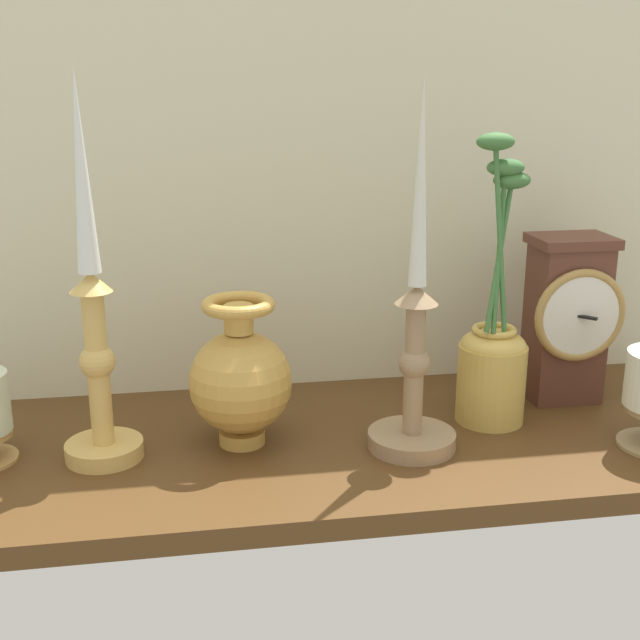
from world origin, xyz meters
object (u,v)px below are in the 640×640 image
object	(u,v)px
candlestick_tall_left	(95,335)
candlestick_tall_center	(415,356)
brass_vase_bulbous	(240,378)
brass_vase_jar	(493,354)
mantel_clock	(567,317)

from	to	relation	value
candlestick_tall_left	candlestick_tall_center	distance (cm)	33.68
candlestick_tall_left	brass_vase_bulbous	xyz separation A→B (cm)	(14.94, 1.41, -6.14)
candlestick_tall_center	brass_vase_bulbous	distance (cm)	19.21
candlestick_tall_center	brass_vase_bulbous	world-z (taller)	candlestick_tall_center
brass_vase_bulbous	brass_vase_jar	bearing A→B (deg)	3.00
candlestick_tall_left	brass_vase_bulbous	world-z (taller)	candlestick_tall_left
mantel_clock	brass_vase_jar	bearing A→B (deg)	-156.84
brass_vase_bulbous	candlestick_tall_center	bearing A→B (deg)	-13.39
candlestick_tall_center	brass_vase_bulbous	bearing A→B (deg)	166.61
brass_vase_jar	candlestick_tall_center	bearing A→B (deg)	-152.07
candlestick_tall_left	brass_vase_jar	size ratio (longest dim) A/B	1.21
candlestick_tall_left	brass_vase_bulbous	size ratio (longest dim) A/B	2.43
mantel_clock	brass_vase_jar	xyz separation A→B (cm)	(-11.43, -4.89, -2.51)
mantel_clock	brass_vase_bulbous	xyz separation A→B (cm)	(-41.13, -6.45, -3.03)
candlestick_tall_left	candlestick_tall_center	xyz separation A→B (cm)	(33.40, -2.98, -3.17)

